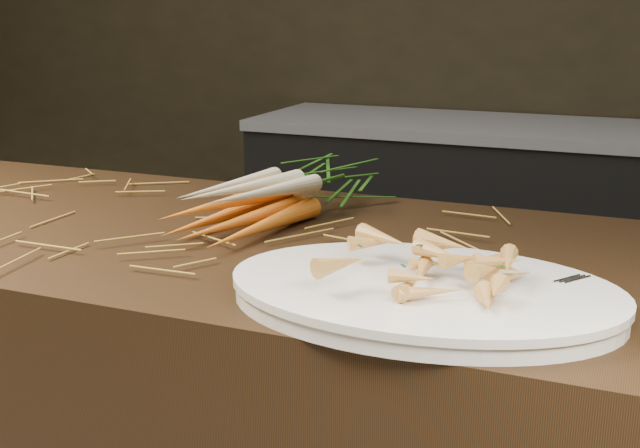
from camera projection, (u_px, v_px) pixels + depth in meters
The scene contains 6 objects.
back_counter at pixel (490, 231), 3.08m from camera, with size 1.82×0.62×0.84m.
straw_bedding at pixel (123, 216), 1.39m from camera, with size 1.40×0.60×0.02m, color olive, non-canonical shape.
root_veg_bunch at pixel (302, 187), 1.43m from camera, with size 0.28×0.54×0.10m.
serving_platter at pixel (423, 297), 0.99m from camera, with size 0.49×0.32×0.03m, color white, non-canonical shape.
roasted_veg_heap at pixel (424, 266), 0.98m from camera, with size 0.24×0.17×0.05m, color #B37F35, non-canonical shape.
serving_fork at pixel (569, 308), 0.92m from camera, with size 0.02×0.18×0.00m, color silver.
Camera 1 is at (0.83, -0.81, 1.26)m, focal length 45.00 mm.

